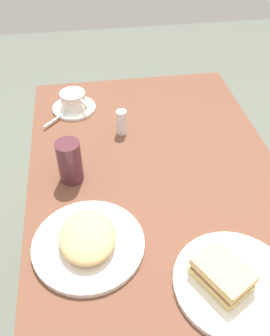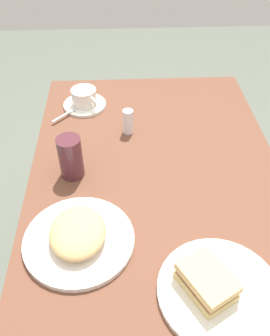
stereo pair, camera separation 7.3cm
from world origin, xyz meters
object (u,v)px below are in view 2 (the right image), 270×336
sandwich_front (207,281)px  coffee_saucer (85,105)px  salt_shaker (128,122)px  dining_table (157,217)px  coffee_cup (84,96)px  side_plate (79,240)px  spoon (68,113)px  sandwich_plate (219,292)px  drinking_glass (71,157)px

sandwich_front → coffee_saucer: 0.75m
salt_shaker → dining_table: bearing=15.5°
coffee_cup → dining_table: bearing=27.5°
sandwich_front → coffee_saucer: bearing=-158.2°
coffee_saucer → side_plate: bearing=1.6°
coffee_saucer → spoon: spoon is taller
sandwich_front → coffee_cup: (-0.70, -0.28, -0.00)m
sandwich_plate → side_plate: same height
spoon → side_plate: (0.51, 0.07, -0.01)m
dining_table → spoon: bearing=-143.0°
sandwich_plate → side_plate: (-0.14, -0.29, 0.00)m
sandwich_front → side_plate: 0.30m
drinking_glass → coffee_saucer: bearing=177.4°
sandwich_plate → drinking_glass: 0.49m
sandwich_plate → drinking_glass: drinking_glass is taller
sandwich_front → drinking_glass: drinking_glass is taller
side_plate → salt_shaker: salt_shaker is taller
coffee_saucer → side_plate: 0.56m
dining_table → sandwich_plate: bearing=17.7°
spoon → drinking_glass: drinking_glass is taller
spoon → salt_shaker: (0.10, 0.19, 0.03)m
coffee_cup → salt_shaker: size_ratio=1.22×
sandwich_front → spoon: 0.72m
spoon → drinking_glass: (0.28, 0.04, 0.05)m
dining_table → sandwich_front: bearing=12.8°
sandwich_front → coffee_cup: size_ratio=1.43×
sandwich_plate → coffee_cup: 0.77m
coffee_saucer → coffee_cup: (0.00, 0.00, 0.03)m
sandwich_front → coffee_saucer: sandwich_front is taller
salt_shaker → sandwich_plate: bearing=16.7°
salt_shaker → coffee_saucer: bearing=-137.1°
sandwich_front → side_plate: size_ratio=0.54×
sandwich_front → dining_table: bearing=-167.2°
drinking_glass → sandwich_plate: bearing=41.2°
coffee_saucer → salt_shaker: salt_shaker is taller
side_plate → sandwich_front: bearing=62.8°
coffee_saucer → drinking_glass: drinking_glass is taller
side_plate → drinking_glass: bearing=-172.3°
coffee_saucer → side_plate: side_plate is taller
coffee_cup → salt_shaker: 0.21m
dining_table → salt_shaker: 0.31m
sandwich_front → coffee_cup: bearing=-158.3°
sandwich_front → sandwich_plate: bearing=77.9°
sandwich_front → salt_shaker: salt_shaker is taller
dining_table → sandwich_plate: 0.33m
spoon → side_plate: spoon is taller
coffee_saucer → coffee_cup: 0.03m
side_plate → drinking_glass: 0.24m
dining_table → side_plate: 0.28m
dining_table → sandwich_front: sandwich_front is taller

